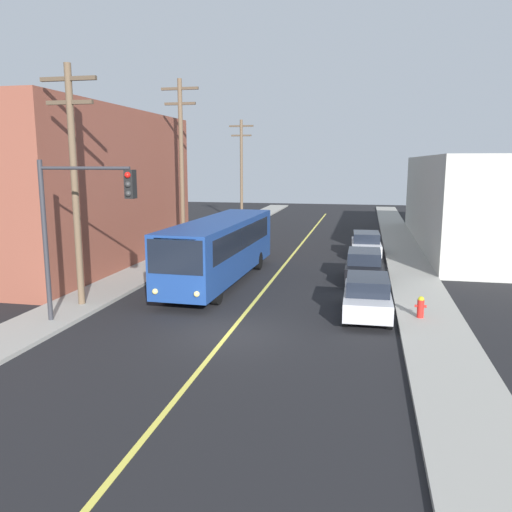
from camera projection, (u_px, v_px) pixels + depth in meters
ground_plane at (228, 334)px, 18.56m from camera, size 120.00×120.00×0.00m
sidewalk_left at (151, 269)px, 29.65m from camera, size 2.50×90.00×0.15m
sidewalk_right at (415, 280)px, 26.69m from camera, size 2.50×90.00×0.15m
lane_stripe_center at (289, 259)px, 33.00m from camera, size 0.16×60.00×0.01m
building_left_brick at (58, 188)px, 31.17m from camera, size 10.00×18.15×9.08m
building_right_warehouse at (506, 202)px, 37.35m from camera, size 12.00×25.10×6.49m
city_bus at (221, 247)px, 26.39m from camera, size 2.93×12.22×3.20m
parked_car_silver at (367, 296)px, 20.58m from camera, size 1.87×4.42×1.62m
parked_car_black at (364, 265)px, 26.65m from camera, size 1.82×4.40×1.62m
parked_car_white at (366, 244)px, 33.55m from camera, size 1.95×4.46×1.62m
utility_pole_near at (74, 176)px, 21.07m from camera, size 2.40×0.28×9.74m
utility_pole_mid at (181, 161)px, 32.81m from camera, size 2.40×0.28×10.99m
utility_pole_far at (241, 167)px, 51.14m from camera, size 2.40×0.28×9.98m
traffic_signal_left_corner at (81, 212)px, 18.72m from camera, size 3.75×0.48×6.00m
fire_hydrant at (421, 307)px, 19.98m from camera, size 0.44×0.26×0.84m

